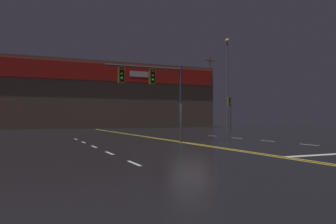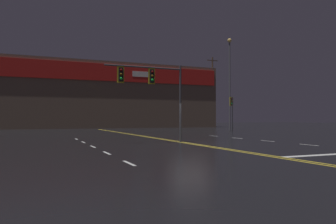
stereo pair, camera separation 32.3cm
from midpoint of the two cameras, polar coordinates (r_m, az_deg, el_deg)
name	(u,v)px [view 1 (the left image)]	position (r m, az deg, el deg)	size (l,w,h in m)	color
ground_plane	(191,143)	(20.16, 3.54, -5.50)	(200.00, 200.00, 0.00)	black
road_markings	(224,145)	(19.31, 9.30, -5.66)	(17.48, 60.00, 0.01)	gold
traffic_signal_median	(151,82)	(20.54, -3.51, 5.20)	(5.03, 0.36, 4.98)	#38383D
traffic_signal_corner_northeast	(230,106)	(37.75, 10.48, 0.97)	(0.42, 0.36, 3.99)	#38383D
streetlight_near_left	(227,74)	(44.35, 10.10, 6.60)	(0.56, 0.56, 12.20)	#59595E
building_backdrop	(87,96)	(57.06, -14.14, 2.72)	(43.52, 10.23, 10.73)	brown
utility_pole_row	(104,91)	(53.31, -11.22, 3.57)	(47.08, 0.26, 12.82)	#4C3828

